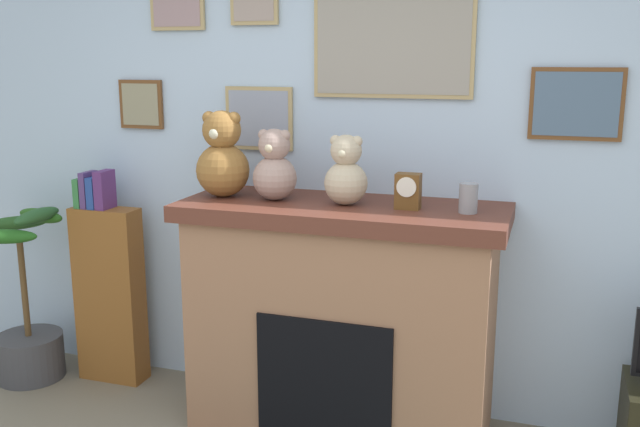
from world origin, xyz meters
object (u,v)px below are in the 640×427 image
object	(u,v)px
teddy_bear_tan	(223,158)
bookshelf	(109,288)
potted_plant	(27,321)
candle_jar	(468,198)
teddy_bear_cream	(275,168)
teddy_bear_brown	(346,173)
mantel_clock	(408,191)
fireplace	(342,317)

from	to	relation	value
teddy_bear_tan	bookshelf	bearing A→B (deg)	171.61
potted_plant	candle_jar	size ratio (longest dim) A/B	7.54
teddy_bear_cream	teddy_bear_brown	size ratio (longest dim) A/B	1.05
potted_plant	bookshelf	bearing A→B (deg)	17.60
mantel_clock	teddy_bear_cream	distance (m)	0.67
fireplace	teddy_bear_cream	size ratio (longest dim) A/B	4.49
fireplace	bookshelf	distance (m)	1.44
bookshelf	teddy_bear_cream	bearing A→B (deg)	-6.24
mantel_clock	fireplace	bearing A→B (deg)	176.61
fireplace	teddy_bear_brown	bearing A→B (deg)	-42.00
candle_jar	teddy_bear_cream	world-z (taller)	teddy_bear_cream
candle_jar	teddy_bear_tan	world-z (taller)	teddy_bear_tan
fireplace	teddy_bear_brown	xyz separation A→B (m)	(0.02, -0.02, 0.73)
potted_plant	teddy_bear_tan	distance (m)	1.64
bookshelf	candle_jar	size ratio (longest dim) A/B	9.10
mantel_clock	teddy_bear_brown	distance (m)	0.31
bookshelf	teddy_bear_tan	world-z (taller)	teddy_bear_tan
teddy_bear_tan	teddy_bear_brown	bearing A→B (deg)	0.01
potted_plant	teddy_bear_cream	size ratio (longest dim) A/B	2.92
candle_jar	teddy_bear_brown	size ratio (longest dim) A/B	0.41
mantel_clock	teddy_bear_tan	bearing A→B (deg)	179.95
mantel_clock	teddy_bear_cream	size ratio (longest dim) A/B	0.47
candle_jar	teddy_bear_tan	xyz separation A→B (m)	(-1.23, -0.00, 0.13)
mantel_clock	bookshelf	bearing A→B (deg)	176.09
bookshelf	mantel_clock	distance (m)	1.90
candle_jar	mantel_clock	bearing A→B (deg)	-179.72
bookshelf	teddy_bear_cream	xyz separation A→B (m)	(1.09, -0.12, 0.77)
fireplace	teddy_bear_tan	bearing A→B (deg)	-178.34
fireplace	bookshelf	size ratio (longest dim) A/B	1.28
potted_plant	teddy_bear_brown	xyz separation A→B (m)	(1.93, 0.03, 0.97)
teddy_bear_tan	fireplace	bearing A→B (deg)	1.66
bookshelf	candle_jar	bearing A→B (deg)	-3.34
teddy_bear_cream	teddy_bear_brown	xyz separation A→B (m)	(0.37, 0.00, -0.01)
fireplace	mantel_clock	xyz separation A→B (m)	(0.32, -0.02, 0.67)
bookshelf	potted_plant	size ratio (longest dim) A/B	1.21
fireplace	teddy_bear_tan	world-z (taller)	teddy_bear_tan
candle_jar	teddy_bear_brown	world-z (taller)	teddy_bear_brown
candle_jar	teddy_bear_tan	bearing A→B (deg)	-179.97
potted_plant	teddy_bear_tan	bearing A→B (deg)	1.36
teddy_bear_tan	teddy_bear_brown	size ratio (longest dim) A/B	1.29
potted_plant	teddy_bear_brown	bearing A→B (deg)	0.91
teddy_bear_brown	teddy_bear_cream	bearing A→B (deg)	-180.00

